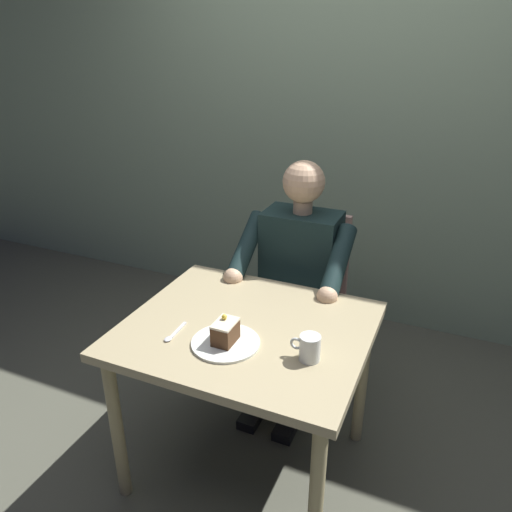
{
  "coord_description": "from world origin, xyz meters",
  "views": [
    {
      "loc": [
        -0.68,
        1.46,
        1.72
      ],
      "look_at": [
        0.01,
        -0.1,
        0.95
      ],
      "focal_mm": 34.65,
      "sensor_mm": 36.0,
      "label": 1
    }
  ],
  "objects_px": {
    "seated_person": "(295,283)",
    "cake_slice": "(225,332)",
    "dining_table": "(247,345)",
    "dessert_spoon": "(173,335)",
    "coffee_cup": "(309,347)",
    "chair": "(305,292)"
  },
  "relations": [
    {
      "from": "seated_person",
      "to": "cake_slice",
      "type": "relative_size",
      "value": 11.81
    },
    {
      "from": "coffee_cup",
      "to": "cake_slice",
      "type": "bearing_deg",
      "value": 6.07
    },
    {
      "from": "coffee_cup",
      "to": "dessert_spoon",
      "type": "relative_size",
      "value": 0.75
    },
    {
      "from": "seated_person",
      "to": "dessert_spoon",
      "type": "distance_m",
      "value": 0.76
    },
    {
      "from": "chair",
      "to": "seated_person",
      "type": "distance_m",
      "value": 0.22
    },
    {
      "from": "cake_slice",
      "to": "coffee_cup",
      "type": "bearing_deg",
      "value": -173.93
    },
    {
      "from": "chair",
      "to": "dining_table",
      "type": "bearing_deg",
      "value": 90.0
    },
    {
      "from": "dining_table",
      "to": "coffee_cup",
      "type": "height_order",
      "value": "coffee_cup"
    },
    {
      "from": "chair",
      "to": "dessert_spoon",
      "type": "distance_m",
      "value": 0.95
    },
    {
      "from": "cake_slice",
      "to": "coffee_cup",
      "type": "height_order",
      "value": "cake_slice"
    },
    {
      "from": "coffee_cup",
      "to": "seated_person",
      "type": "bearing_deg",
      "value": -66.75
    },
    {
      "from": "dessert_spoon",
      "to": "seated_person",
      "type": "bearing_deg",
      "value": -107.18
    },
    {
      "from": "chair",
      "to": "coffee_cup",
      "type": "xyz_separation_m",
      "value": [
        -0.28,
        0.83,
        0.26
      ]
    },
    {
      "from": "dining_table",
      "to": "dessert_spoon",
      "type": "bearing_deg",
      "value": 37.46
    },
    {
      "from": "seated_person",
      "to": "cake_slice",
      "type": "xyz_separation_m",
      "value": [
        0.02,
        0.69,
        0.13
      ]
    },
    {
      "from": "dining_table",
      "to": "coffee_cup",
      "type": "xyz_separation_m",
      "value": [
        -0.28,
        0.11,
        0.14
      ]
    },
    {
      "from": "seated_person",
      "to": "cake_slice",
      "type": "distance_m",
      "value": 0.7
    },
    {
      "from": "dining_table",
      "to": "chair",
      "type": "height_order",
      "value": "chair"
    },
    {
      "from": "chair",
      "to": "coffee_cup",
      "type": "bearing_deg",
      "value": 108.73
    },
    {
      "from": "cake_slice",
      "to": "coffee_cup",
      "type": "distance_m",
      "value": 0.3
    },
    {
      "from": "dining_table",
      "to": "dessert_spoon",
      "type": "height_order",
      "value": "dessert_spoon"
    },
    {
      "from": "dining_table",
      "to": "dessert_spoon",
      "type": "xyz_separation_m",
      "value": [
        0.22,
        0.17,
        0.09
      ]
    }
  ]
}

